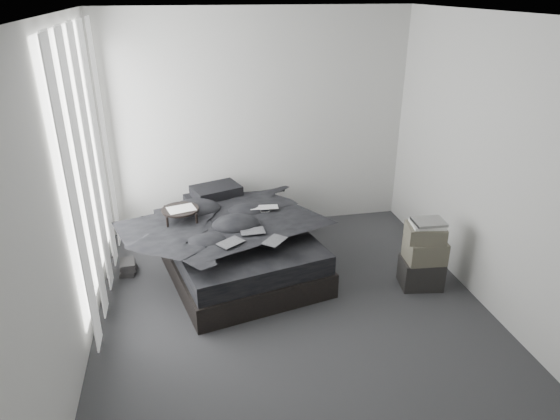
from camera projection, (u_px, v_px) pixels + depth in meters
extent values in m
cube|color=#2E2E30|center=(297.00, 320.00, 4.56)|extent=(3.60, 4.20, 0.01)
cube|color=white|center=(303.00, 15.00, 3.49)|extent=(3.60, 4.20, 0.01)
cube|color=beige|center=(258.00, 123.00, 5.90)|extent=(3.60, 0.01, 2.60)
cube|color=beige|center=(413.00, 365.00, 2.15)|extent=(3.60, 0.01, 2.60)
cube|color=beige|center=(64.00, 206.00, 3.70)|extent=(0.01, 4.20, 2.60)
cube|color=beige|center=(500.00, 173.00, 4.35)|extent=(0.01, 4.20, 2.60)
cube|color=white|center=(84.00, 161.00, 4.48)|extent=(0.02, 2.00, 2.30)
cube|color=white|center=(91.00, 168.00, 4.52)|extent=(0.06, 2.12, 2.48)
cube|color=black|center=(237.00, 258.00, 5.34)|extent=(1.79, 2.13, 0.25)
cube|color=black|center=(236.00, 239.00, 5.25)|extent=(1.73, 2.06, 0.20)
imported|color=black|center=(237.00, 223.00, 5.12)|extent=(1.70, 1.86, 0.22)
cube|color=black|center=(211.00, 201.00, 5.76)|extent=(0.63, 0.50, 0.13)
cube|color=black|center=(216.00, 191.00, 5.72)|extent=(0.61, 0.51, 0.12)
imported|color=silver|center=(264.00, 204.00, 5.28)|extent=(0.31, 0.22, 0.02)
cube|color=black|center=(230.00, 236.00, 4.62)|extent=(0.28, 0.26, 0.01)
cube|color=black|center=(252.00, 224.00, 4.83)|extent=(0.24, 0.16, 0.01)
cube|color=black|center=(275.00, 233.00, 4.65)|extent=(0.27, 0.28, 0.01)
cylinder|color=black|center=(183.00, 240.00, 5.23)|extent=(0.41, 0.41, 0.70)
cube|color=white|center=(181.00, 209.00, 5.08)|extent=(0.31, 0.26, 0.01)
cube|color=black|center=(128.00, 267.00, 5.27)|extent=(0.15, 0.22, 0.15)
cube|color=black|center=(421.00, 273.00, 5.03)|extent=(0.44, 0.37, 0.29)
cube|color=#535042|center=(425.00, 250.00, 4.91)|extent=(0.40, 0.33, 0.23)
cube|color=#535042|center=(425.00, 233.00, 4.84)|extent=(0.41, 0.35, 0.16)
cube|color=silver|center=(427.00, 224.00, 4.81)|extent=(0.34, 0.29, 0.03)
cube|color=silver|center=(429.00, 222.00, 4.79)|extent=(0.31, 0.25, 0.03)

